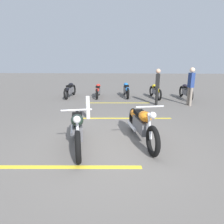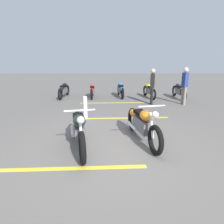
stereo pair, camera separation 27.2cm
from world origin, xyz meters
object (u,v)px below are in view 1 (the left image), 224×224
(motorcycle_row_far_right, at_px, (70,90))
(motorcycle_row_far_left, at_px, (186,91))
(motorcycle_dark_foreground, at_px, (77,127))
(motorcycle_row_right, at_px, (98,90))
(bystander_secondary, at_px, (191,85))
(motorcycle_row_left, at_px, (156,91))
(bystander_near_row, at_px, (157,85))
(motorcycle_bright_foreground, at_px, (141,123))
(bollard_post, at_px, (88,107))
(motorcycle_row_center, at_px, (126,90))

(motorcycle_row_far_right, bearing_deg, motorcycle_row_far_left, -90.53)
(motorcycle_dark_foreground, bearing_deg, motorcycle_row_far_left, 130.25)
(motorcycle_row_right, height_order, bystander_secondary, bystander_secondary)
(motorcycle_row_left, bearing_deg, bystander_secondary, -152.23)
(motorcycle_dark_foreground, xyz_separation_m, bystander_near_row, (4.64, -2.68, 0.47))
(motorcycle_row_far_right, height_order, bystander_near_row, bystander_near_row)
(motorcycle_row_far_right, bearing_deg, bystander_secondary, -104.46)
(motorcycle_row_far_left, bearing_deg, bystander_secondary, 167.18)
(motorcycle_row_left, xyz_separation_m, motorcycle_row_right, (0.09, 3.22, -0.00))
(motorcycle_dark_foreground, xyz_separation_m, motorcycle_row_far_left, (6.10, -4.51, -0.03))
(motorcycle_bright_foreground, xyz_separation_m, motorcycle_row_far_right, (5.98, 3.45, -0.03))
(motorcycle_row_right, relative_size, bollard_post, 2.44)
(motorcycle_row_far_right, relative_size, bystander_secondary, 1.22)
(bollard_post, bearing_deg, motorcycle_row_right, 2.17)
(motorcycle_bright_foreground, bearing_deg, motorcycle_row_center, 170.23)
(motorcycle_row_right, height_order, motorcycle_row_far_right, motorcycle_row_far_right)
(motorcycle_dark_foreground, relative_size, motorcycle_row_center, 1.05)
(motorcycle_bright_foreground, height_order, motorcycle_row_left, motorcycle_bright_foreground)
(motorcycle_row_left, distance_m, bystander_secondary, 2.21)
(motorcycle_row_left, bearing_deg, bollard_post, 134.73)
(motorcycle_row_left, distance_m, motorcycle_row_far_right, 4.83)
(motorcycle_row_far_right, bearing_deg, motorcycle_row_left, -88.76)
(motorcycle_bright_foreground, xyz_separation_m, motorcycle_dark_foreground, (-0.38, 1.54, 0.00))
(bystander_near_row, relative_size, bystander_secondary, 0.96)
(motorcycle_row_far_right, distance_m, bystander_secondary, 6.36)
(bystander_near_row, bearing_deg, motorcycle_bright_foreground, 83.82)
(bollard_post, bearing_deg, bystander_secondary, -61.46)
(motorcycle_row_left, bearing_deg, motorcycle_row_far_left, -105.98)
(bystander_near_row, bearing_deg, bollard_post, 49.13)
(motorcycle_row_right, xyz_separation_m, bollard_post, (-4.17, -0.16, 0.00))
(motorcycle_dark_foreground, relative_size, motorcycle_row_right, 1.11)
(motorcycle_bright_foreground, relative_size, motorcycle_row_right, 1.12)
(motorcycle_dark_foreground, distance_m, bystander_secondary, 6.22)
(motorcycle_row_far_left, relative_size, bollard_post, 2.58)
(motorcycle_row_left, distance_m, bystander_near_row, 1.78)
(motorcycle_row_left, relative_size, motorcycle_row_right, 1.00)
(motorcycle_row_center, relative_size, motorcycle_row_right, 1.07)
(motorcycle_row_left, bearing_deg, motorcycle_row_center, 71.44)
(motorcycle_dark_foreground, bearing_deg, motorcycle_row_far_right, -176.53)
(motorcycle_row_far_right, bearing_deg, motorcycle_dark_foreground, -161.50)
(motorcycle_row_far_left, bearing_deg, bystander_near_row, 128.39)
(motorcycle_row_center, height_order, motorcycle_row_far_right, motorcycle_row_far_right)
(motorcycle_bright_foreground, bearing_deg, motorcycle_row_far_left, 140.66)
(bystander_secondary, bearing_deg, motorcycle_row_right, -40.40)
(motorcycle_row_right, xyz_separation_m, bystander_secondary, (-1.82, -4.48, 0.56))
(motorcycle_row_far_left, height_order, motorcycle_row_center, motorcycle_row_center)
(motorcycle_dark_foreground, bearing_deg, motorcycle_bright_foreground, 90.46)
(motorcycle_row_far_left, bearing_deg, bollard_post, 129.33)
(motorcycle_row_center, xyz_separation_m, bystander_near_row, (-1.97, -1.38, 0.50))
(motorcycle_row_far_right, relative_size, bystander_near_row, 1.26)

